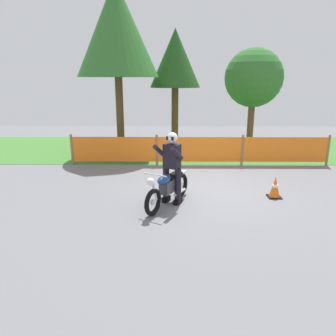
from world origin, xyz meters
The scene contains 9 objects.
ground centered at (0.00, 0.00, -0.01)m, with size 24.00×24.00×0.02m, color slate.
grass_verge centered at (0.00, 5.29, 0.01)m, with size 24.00×5.43×0.01m, color #427A33.
barrier_fence centered at (0.00, 2.58, 0.54)m, with size 8.75×0.08×1.05m.
tree_leftmost centered at (-2.90, 4.18, 4.53)m, with size 2.95×2.95×6.20m.
tree_near_left centered at (-0.81, 5.30, 3.58)m, with size 2.02×2.02×4.75m.
tree_near_right centered at (2.53, 6.09, 2.87)m, with size 2.46×2.46×4.12m.
motorcycle_lead centered at (-1.04, -1.06, 0.44)m, with size 1.03×1.71×0.90m.
rider_lead centered at (-0.95, -0.90, 0.92)m, with size 0.71×0.72×1.69m.
traffic_cone centered at (1.61, -0.51, 0.26)m, with size 0.32×0.32×0.53m.
Camera 1 is at (-0.97, -8.00, 2.84)m, focal length 34.17 mm.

